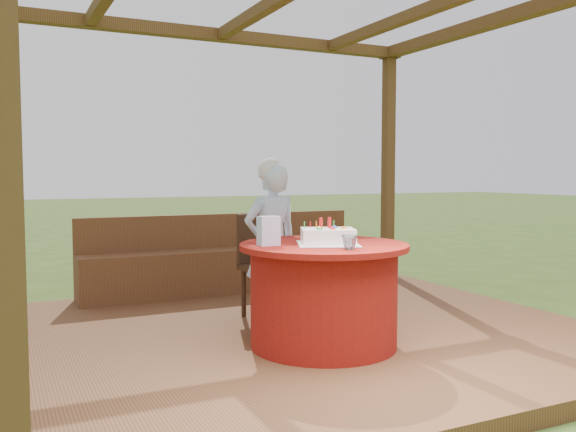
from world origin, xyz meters
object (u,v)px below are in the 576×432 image
(elderly_woman, at_px, (271,242))
(gift_bag, at_px, (269,231))
(drinking_glass, at_px, (349,242))
(bench, at_px, (227,266))
(chair, at_px, (266,260))
(birthday_cake, at_px, (328,236))
(table, at_px, (324,294))

(elderly_woman, distance_m, gift_bag, 0.72)
(elderly_woman, distance_m, drinking_glass, 1.07)
(bench, xyz_separation_m, chair, (-0.08, -1.20, 0.22))
(drinking_glass, bearing_deg, chair, 89.35)
(chair, xyz_separation_m, elderly_woman, (-0.09, -0.31, 0.19))
(gift_bag, bearing_deg, chair, 66.10)
(bench, bearing_deg, birthday_cake, -91.86)
(table, height_order, elderly_woman, elderly_woman)
(table, xyz_separation_m, drinking_glass, (-0.01, -0.37, 0.41))
(bench, relative_size, birthday_cake, 5.48)
(drinking_glass, bearing_deg, elderly_woman, 94.18)
(chair, bearing_deg, birthday_cake, -89.90)
(gift_bag, relative_size, drinking_glass, 1.96)
(drinking_glass, bearing_deg, birthday_cake, 86.80)
(table, height_order, birthday_cake, birthday_cake)
(elderly_woman, xyz_separation_m, gift_bag, (-0.31, -0.64, 0.15))
(chair, distance_m, birthday_cake, 1.10)
(bench, relative_size, table, 2.52)
(chair, bearing_deg, elderly_woman, -106.87)
(chair, height_order, drinking_glass, chair)
(birthday_cake, bearing_deg, gift_bag, 163.83)
(bench, relative_size, gift_bag, 14.86)
(bench, height_order, drinking_glass, drinking_glass)
(bench, bearing_deg, elderly_woman, -96.40)
(gift_bag, bearing_deg, elderly_woman, 63.34)
(bench, xyz_separation_m, table, (-0.08, -2.21, 0.11))
(elderly_woman, height_order, gift_bag, elderly_woman)
(bench, xyz_separation_m, birthday_cake, (-0.07, -2.26, 0.53))
(bench, distance_m, birthday_cake, 2.32)
(table, height_order, drinking_glass, drinking_glass)
(elderly_woman, height_order, birthday_cake, elderly_woman)
(bench, bearing_deg, chair, -93.60)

